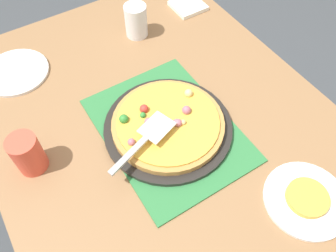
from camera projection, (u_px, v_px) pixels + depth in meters
The scene contains 12 objects.
ground_plane at pixel (168, 220), 1.64m from camera, with size 8.00×8.00×0.00m, color #3D4247.
dining_table at pixel (168, 149), 1.12m from camera, with size 1.40×1.00×0.75m.
placemat at pixel (168, 129), 1.03m from camera, with size 0.48×0.36×0.01m, color #2D753D.
pizza_pan at pixel (168, 127), 1.02m from camera, with size 0.38×0.38×0.01m, color black.
pizza at pixel (168, 123), 1.00m from camera, with size 0.33×0.33×0.05m.
plate_near_left at pixel (306, 200), 0.89m from camera, with size 0.22×0.22×0.01m, color white.
plate_side at pixel (16, 72), 1.16m from camera, with size 0.22×0.22×0.01m, color white.
served_slice_left at pixel (307, 198), 0.88m from camera, with size 0.11×0.11×0.02m, color gold.
cup_near at pixel (136, 21), 1.23m from camera, with size 0.08×0.08×0.12m, color white.
cup_far at pixel (28, 154), 0.91m from camera, with size 0.08×0.08×0.12m, color #E04C38.
pizza_server at pixel (145, 139), 0.93m from camera, with size 0.12×0.23×0.01m.
napkin_stack at pixel (188, 6), 1.37m from camera, with size 0.12×0.12×0.02m, color white.
Camera 1 is at (-0.50, 0.31, 1.59)m, focal length 36.77 mm.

